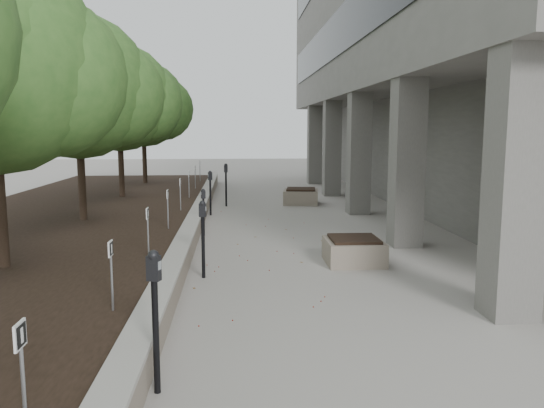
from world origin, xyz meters
name	(u,v)px	position (x,y,z in m)	size (l,w,h in m)	color
ground	(291,349)	(0.00, 0.00, 0.00)	(90.00, 90.00, 0.00)	gray
retaining_wall	(197,218)	(-1.82, 9.00, 0.25)	(0.39, 26.00, 0.50)	gray
planting_bed	(69,221)	(-5.50, 9.00, 0.20)	(7.00, 26.00, 0.40)	black
crabapple_tree_3	(79,117)	(-4.80, 8.00, 3.12)	(4.60, 4.00, 5.44)	#325F24
crabapple_tree_4	(119,121)	(-4.80, 13.00, 3.12)	(4.60, 4.00, 5.44)	#325F24
crabapple_tree_5	(143,122)	(-4.80, 18.00, 3.12)	(4.60, 4.00, 5.44)	#325F24
parking_sign_1	(23,381)	(-2.35, -2.50, 0.88)	(0.04, 0.22, 0.96)	black
parking_sign_2	(112,276)	(-2.35, 0.50, 0.88)	(0.04, 0.22, 0.96)	black
parking_sign_3	(148,233)	(-2.35, 3.50, 0.88)	(0.04, 0.22, 0.96)	black
parking_sign_4	(168,209)	(-2.35, 6.50, 0.88)	(0.04, 0.22, 0.96)	black
parking_sign_5	(180,194)	(-2.35, 9.50, 0.88)	(0.04, 0.22, 0.96)	black
parking_sign_6	(189,184)	(-2.35, 12.50, 0.88)	(0.04, 0.22, 0.96)	black
parking_sign_7	(195,177)	(-2.35, 15.50, 0.88)	(0.04, 0.22, 0.96)	black
parking_sign_8	(200,171)	(-2.35, 18.50, 0.88)	(0.04, 0.22, 0.96)	black
parking_meter_1	(155,322)	(-1.55, -1.04, 0.79)	(0.16, 0.11, 1.57)	black
parking_meter_2	(203,239)	(-1.32, 3.45, 0.75)	(0.15, 0.11, 1.49)	black
parking_meter_3	(204,212)	(-1.55, 7.56, 0.63)	(0.12, 0.09, 1.26)	black
parking_meter_4	(210,193)	(-1.53, 10.97, 0.74)	(0.15, 0.10, 1.47)	black
parking_meter_5	(226,185)	(-1.05, 13.03, 0.79)	(0.16, 0.11, 1.58)	black
planter_front	(354,250)	(1.79, 4.38, 0.28)	(1.18, 1.18, 0.55)	gray
planter_back	(301,196)	(1.77, 13.45, 0.30)	(1.28, 1.28, 0.60)	gray
berry_scatter	(263,257)	(-0.10, 5.00, 0.01)	(3.30, 14.10, 0.02)	maroon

